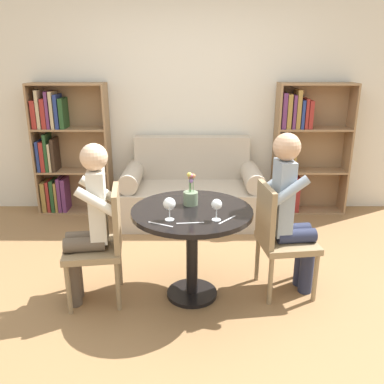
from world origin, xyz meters
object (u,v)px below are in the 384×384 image
Objects in this scene: bookshelf_left at (63,151)px; bookshelf_right at (301,150)px; chair_left at (102,241)px; person_right at (291,211)px; couch at (192,193)px; person_left at (88,222)px; wine_glass_right at (217,205)px; wine_glass_left at (169,204)px; flower_vase at (191,195)px; chair_right at (279,235)px.

bookshelf_left is 2.81m from bookshelf_right.
person_right is at bearing 87.11° from chair_left.
couch is at bearing 19.40° from person_right.
person_right reaches higher than couch.
person_left is (-2.05, -1.93, -0.11)m from bookshelf_right.
wine_glass_right is at bearing 73.23° from person_left.
flower_vase reaches higher than wine_glass_left.
bookshelf_right is at bearing -25.94° from chair_right.
bookshelf_left is at bearing 130.56° from flower_vase.
bookshelf_left is 9.92× the size of wine_glass_right.
flower_vase is at bearing 79.69° from chair_right.
couch is 1.03× the size of bookshelf_right.
bookshelf_right reaches higher than wine_glass_left.
wine_glass_left is at bearing 179.29° from wine_glass_right.
bookshelf_right is 9.92× the size of wine_glass_right.
chair_right is (-0.61, -1.80, -0.27)m from bookshelf_right.
couch is 1.74× the size of chair_right.
bookshelf_left is at bearing 170.07° from couch.
person_left is at bearing 87.57° from chair_right.
bookshelf_right is at bearing 125.48° from person_left.
bookshelf_right is 2.82m from person_left.
wine_glass_left reaches higher than wine_glass_right.
chair_right is at bearing 86.63° from chair_left.
chair_left is at bearing 162.40° from wine_glass_left.
bookshelf_right is at bearing 61.72° from wine_glass_right.
wine_glass_left is at bearing -124.85° from bookshelf_right.
wine_glass_left is (-1.44, -2.07, 0.08)m from bookshelf_right.
wine_glass_left is at bearing -115.63° from flower_vase.
bookshelf_left is at bearing 44.72° from person_right.
chair_left is 1.46m from person_right.
couch is 1.69m from chair_right.
bookshelf_right is 1.70× the size of chair_right.
bookshelf_left is at bearing -166.27° from person_left.
chair_left is 0.19m from person_left.
chair_right is at bearing 17.82° from wine_glass_left.
flower_vase is (-0.01, -1.50, 0.50)m from couch.
wine_glass_right is (0.85, -0.17, 0.35)m from chair_left.
person_left is at bearing -168.12° from flower_vase.
couch is 1.39m from bookshelf_right.
flower_vase reaches higher than chair_right.
bookshelf_left reaches higher than wine_glass_right.
wine_glass_right is at bearing -59.72° from flower_vase.
flower_vase is at bearing -90.39° from couch.
person_left is at bearing -84.92° from chair_left.
couch is 10.18× the size of wine_glass_right.
bookshelf_left is 2.07m from person_left.
person_right reaches higher than person_left.
chair_left is at bearing -135.86° from bookshelf_right.
person_left is (-1.44, -0.12, 0.16)m from chair_right.
person_right is at bearing -1.31° from flower_vase.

